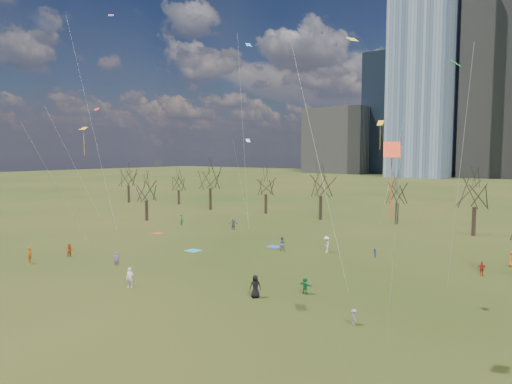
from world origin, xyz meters
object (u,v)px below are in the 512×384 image
Objects in this scene: person_1 at (130,278)px; person_2 at (70,250)px; person_4 at (30,256)px; blanket_crimson at (158,233)px; blanket_teal at (193,251)px; blanket_navy at (274,247)px.

person_1 is 14.92m from person_2.
person_4 reaches higher than person_2.
person_2 is 4.20m from person_4.
person_4 is at bearing 157.35° from person_1.
blanket_crimson is 0.93× the size of person_1.
person_2 is at bearing 141.18° from person_1.
person_2 is at bearing -130.35° from blanket_teal.
person_1 reaches higher than person_4.
blanket_crimson is at bearing -37.83° from person_4.
person_1 is 14.91m from person_4.
person_4 is at bearing -81.58° from blanket_crimson.
blanket_teal is 9.72m from blanket_navy.
person_2 is (3.27, -15.38, 0.73)m from blanket_crimson.
blanket_teal is 13.01m from blanket_crimson.
person_1 is at bearing -133.41° from person_4.
person_2 is (-8.66, -10.19, 0.73)m from blanket_teal.
blanket_teal is 13.39m from person_2.
person_1 is at bearing -66.73° from blanket_teal.
person_1 is at bearing -46.62° from blanket_crimson.
person_2 reaches higher than blanket_teal.
person_2 is at bearing -77.99° from blanket_crimson.
blanket_teal is 0.95× the size of person_4.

